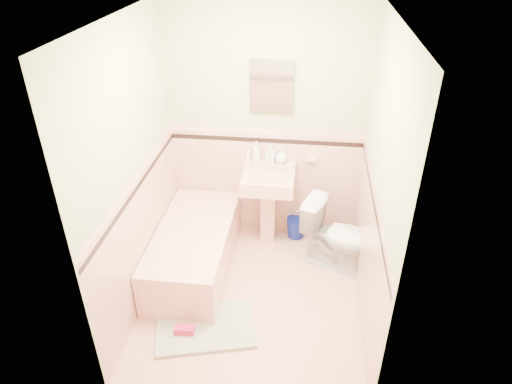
# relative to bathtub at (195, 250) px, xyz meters

# --- Properties ---
(floor) EXTENTS (2.20, 2.20, 0.00)m
(floor) POSITION_rel_bathtub_xyz_m (0.63, -0.33, -0.23)
(floor) COLOR #E9AD98
(floor) RESTS_ON ground
(ceiling) EXTENTS (2.20, 2.20, 0.00)m
(ceiling) POSITION_rel_bathtub_xyz_m (0.63, -0.33, 2.27)
(ceiling) COLOR white
(ceiling) RESTS_ON ground
(wall_back) EXTENTS (2.50, 0.00, 2.50)m
(wall_back) POSITION_rel_bathtub_xyz_m (0.63, 0.77, 1.02)
(wall_back) COLOR #F6ECC9
(wall_back) RESTS_ON ground
(wall_front) EXTENTS (2.50, 0.00, 2.50)m
(wall_front) POSITION_rel_bathtub_xyz_m (0.63, -1.43, 1.02)
(wall_front) COLOR #F6ECC9
(wall_front) RESTS_ON ground
(wall_left) EXTENTS (0.00, 2.50, 2.50)m
(wall_left) POSITION_rel_bathtub_xyz_m (-0.37, -0.33, 1.02)
(wall_left) COLOR #F6ECC9
(wall_left) RESTS_ON ground
(wall_right) EXTENTS (0.00, 2.50, 2.50)m
(wall_right) POSITION_rel_bathtub_xyz_m (1.63, -0.33, 1.02)
(wall_right) COLOR #F6ECC9
(wall_right) RESTS_ON ground
(wainscot_back) EXTENTS (2.00, 0.00, 2.00)m
(wainscot_back) POSITION_rel_bathtub_xyz_m (0.63, 0.76, 0.38)
(wainscot_back) COLOR beige
(wainscot_back) RESTS_ON ground
(wainscot_front) EXTENTS (2.00, 0.00, 2.00)m
(wainscot_front) POSITION_rel_bathtub_xyz_m (0.63, -1.42, 0.38)
(wainscot_front) COLOR beige
(wainscot_front) RESTS_ON ground
(wainscot_left) EXTENTS (0.00, 2.20, 2.20)m
(wainscot_left) POSITION_rel_bathtub_xyz_m (-0.36, -0.33, 0.38)
(wainscot_left) COLOR beige
(wainscot_left) RESTS_ON ground
(wainscot_right) EXTENTS (0.00, 2.20, 2.20)m
(wainscot_right) POSITION_rel_bathtub_xyz_m (1.62, -0.33, 0.38)
(wainscot_right) COLOR beige
(wainscot_right) RESTS_ON ground
(accent_back) EXTENTS (2.00, 0.00, 2.00)m
(accent_back) POSITION_rel_bathtub_xyz_m (0.63, 0.75, 0.90)
(accent_back) COLOR black
(accent_back) RESTS_ON ground
(accent_front) EXTENTS (2.00, 0.00, 2.00)m
(accent_front) POSITION_rel_bathtub_xyz_m (0.63, -1.41, 0.90)
(accent_front) COLOR black
(accent_front) RESTS_ON ground
(accent_left) EXTENTS (0.00, 2.20, 2.20)m
(accent_left) POSITION_rel_bathtub_xyz_m (-0.35, -0.33, 0.89)
(accent_left) COLOR black
(accent_left) RESTS_ON ground
(accent_right) EXTENTS (0.00, 2.20, 2.20)m
(accent_right) POSITION_rel_bathtub_xyz_m (1.61, -0.33, 0.89)
(accent_right) COLOR black
(accent_right) RESTS_ON ground
(cap_back) EXTENTS (2.00, 0.00, 2.00)m
(cap_back) POSITION_rel_bathtub_xyz_m (0.63, 0.75, 0.99)
(cap_back) COLOR #E9AD9F
(cap_back) RESTS_ON ground
(cap_front) EXTENTS (2.00, 0.00, 2.00)m
(cap_front) POSITION_rel_bathtub_xyz_m (0.63, -1.41, 0.99)
(cap_front) COLOR #E9AD9F
(cap_front) RESTS_ON ground
(cap_left) EXTENTS (0.00, 2.20, 2.20)m
(cap_left) POSITION_rel_bathtub_xyz_m (-0.35, -0.33, 1.00)
(cap_left) COLOR #E9AD9F
(cap_left) RESTS_ON ground
(cap_right) EXTENTS (0.00, 2.20, 2.20)m
(cap_right) POSITION_rel_bathtub_xyz_m (1.61, -0.33, 1.00)
(cap_right) COLOR #E9AD9F
(cap_right) RESTS_ON ground
(bathtub) EXTENTS (0.70, 1.50, 0.45)m
(bathtub) POSITION_rel_bathtub_xyz_m (0.00, 0.00, 0.00)
(bathtub) COLOR #E4AA96
(bathtub) RESTS_ON floor
(tub_faucet) EXTENTS (0.04, 0.12, 0.04)m
(tub_faucet) POSITION_rel_bathtub_xyz_m (0.00, 0.72, 0.41)
(tub_faucet) COLOR silver
(tub_faucet) RESTS_ON wall_back
(sink) EXTENTS (0.53, 0.48, 0.84)m
(sink) POSITION_rel_bathtub_xyz_m (0.68, 0.53, 0.19)
(sink) COLOR #E4AA96
(sink) RESTS_ON floor
(sink_faucet) EXTENTS (0.02, 0.02, 0.10)m
(sink_faucet) POSITION_rel_bathtub_xyz_m (0.68, 0.67, 0.72)
(sink_faucet) COLOR silver
(sink_faucet) RESTS_ON sink
(medicine_cabinet) EXTENTS (0.36, 0.04, 0.45)m
(medicine_cabinet) POSITION_rel_bathtub_xyz_m (0.68, 0.74, 1.47)
(medicine_cabinet) COLOR white
(medicine_cabinet) RESTS_ON wall_back
(soap_dish) EXTENTS (0.11, 0.07, 0.04)m
(soap_dish) POSITION_rel_bathtub_xyz_m (1.10, 0.73, 0.72)
(soap_dish) COLOR #E4AA96
(soap_dish) RESTS_ON wall_back
(soap_bottle_left) EXTENTS (0.09, 0.09, 0.22)m
(soap_bottle_left) POSITION_rel_bathtub_xyz_m (0.54, 0.71, 0.78)
(soap_bottle_left) COLOR #B2B2B2
(soap_bottle_left) RESTS_ON sink
(soap_bottle_mid) EXTENTS (0.10, 0.10, 0.19)m
(soap_bottle_mid) POSITION_rel_bathtub_xyz_m (0.69, 0.71, 0.77)
(soap_bottle_mid) COLOR #B2B2B2
(soap_bottle_mid) RESTS_ON sink
(soap_bottle_right) EXTENTS (0.17, 0.17, 0.16)m
(soap_bottle_right) POSITION_rel_bathtub_xyz_m (0.80, 0.71, 0.75)
(soap_bottle_right) COLOR #B2B2B2
(soap_bottle_right) RESTS_ON sink
(tube) EXTENTS (0.04, 0.04, 0.12)m
(tube) POSITION_rel_bathtub_xyz_m (0.45, 0.71, 0.73)
(tube) COLOR white
(tube) RESTS_ON sink
(toilet) EXTENTS (0.80, 0.62, 0.72)m
(toilet) POSITION_rel_bathtub_xyz_m (1.42, 0.24, 0.14)
(toilet) COLOR white
(toilet) RESTS_ON floor
(bucket) EXTENTS (0.26, 0.26, 0.22)m
(bucket) POSITION_rel_bathtub_xyz_m (0.99, 0.67, -0.11)
(bucket) COLOR #0C1D8F
(bucket) RESTS_ON floor
(bath_mat) EXTENTS (0.95, 0.75, 0.03)m
(bath_mat) POSITION_rel_bathtub_xyz_m (0.27, -0.78, -0.21)
(bath_mat) COLOR gray
(bath_mat) RESTS_ON floor
(shoe) EXTENTS (0.17, 0.09, 0.07)m
(shoe) POSITION_rel_bathtub_xyz_m (0.11, -0.88, -0.16)
(shoe) COLOR #BF1E59
(shoe) RESTS_ON bath_mat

